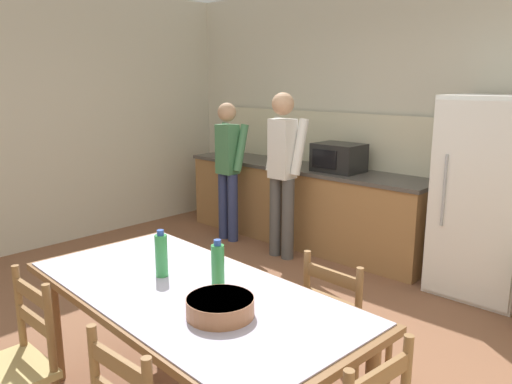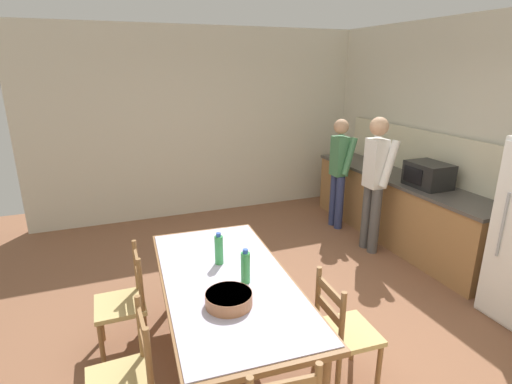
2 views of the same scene
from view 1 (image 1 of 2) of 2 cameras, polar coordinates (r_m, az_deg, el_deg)
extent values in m
plane|color=brown|center=(3.70, -2.26, -17.61)|extent=(8.32, 8.32, 0.00)
cube|color=beige|center=(5.41, 18.32, 7.66)|extent=(6.52, 0.12, 2.90)
cube|color=beige|center=(5.99, -25.01, 7.55)|extent=(0.12, 5.20, 2.90)
cube|color=#9E7042|center=(5.82, 5.31, -1.60)|extent=(3.08, 0.62, 0.87)
cube|color=#4C4742|center=(5.72, 5.40, 2.80)|extent=(3.12, 0.66, 0.04)
cube|color=#B7BCC1|center=(6.17, 0.32, 3.61)|extent=(0.52, 0.38, 0.02)
cube|color=beige|center=(5.93, 7.32, 6.21)|extent=(3.08, 0.03, 0.60)
cube|color=white|center=(4.75, 24.90, -0.56)|extent=(0.76, 0.68, 1.74)
cube|color=white|center=(4.43, 23.42, -1.33)|extent=(0.73, 0.02, 1.67)
cylinder|color=#A5AAB2|center=(4.47, 20.70, 0.16)|extent=(0.02, 0.02, 0.61)
cube|color=black|center=(5.40, 9.44, 3.91)|extent=(0.50, 0.38, 0.30)
cube|color=black|center=(5.27, 7.80, 3.75)|extent=(0.30, 0.01, 0.19)
cylinder|color=brown|center=(3.45, -21.97, -13.97)|extent=(0.07, 0.07, 0.74)
cylinder|color=brown|center=(3.76, -10.98, -11.03)|extent=(0.07, 0.07, 0.74)
cube|color=brown|center=(2.72, -7.70, -11.48)|extent=(2.05, 1.07, 0.04)
cube|color=#B7B2CC|center=(2.71, -7.71, -11.01)|extent=(1.97, 1.03, 0.01)
cylinder|color=green|center=(2.86, -10.76, -7.17)|extent=(0.07, 0.07, 0.24)
cylinder|color=#2D51B2|center=(2.81, -10.88, -4.58)|extent=(0.04, 0.04, 0.03)
cylinder|color=green|center=(2.65, -4.38, -8.54)|extent=(0.07, 0.07, 0.24)
cylinder|color=#2D51B2|center=(2.61, -4.43, -5.78)|extent=(0.04, 0.04, 0.03)
cylinder|color=#9E6642|center=(2.39, -4.11, -12.94)|extent=(0.32, 0.32, 0.09)
cylinder|color=#9E6642|center=(2.38, -4.13, -12.18)|extent=(0.31, 0.31, 0.02)
cube|color=olive|center=(1.98, 13.94, -19.83)|extent=(0.06, 0.36, 0.07)
cylinder|color=olive|center=(3.25, 14.85, -18.52)|extent=(0.04, 0.04, 0.41)
cylinder|color=olive|center=(3.42, 9.50, -16.56)|extent=(0.04, 0.04, 0.41)
cylinder|color=olive|center=(3.18, 5.60, -18.79)|extent=(0.04, 0.04, 0.41)
cube|color=tan|center=(3.09, 10.44, -15.14)|extent=(0.44, 0.42, 0.04)
cylinder|color=olive|center=(2.77, 11.61, -12.93)|extent=(0.04, 0.04, 0.46)
cylinder|color=olive|center=(2.96, 5.80, -10.93)|extent=(0.04, 0.04, 0.46)
cube|color=olive|center=(2.81, 8.68, -9.52)|extent=(0.36, 0.04, 0.07)
cube|color=olive|center=(2.87, 8.58, -12.32)|extent=(0.36, 0.04, 0.07)
cube|color=tan|center=(2.93, -26.78, -18.10)|extent=(0.42, 0.40, 0.04)
cylinder|color=olive|center=(3.02, -25.42, -11.68)|extent=(0.04, 0.04, 0.46)
cylinder|color=olive|center=(2.72, -22.50, -14.20)|extent=(0.04, 0.04, 0.46)
cube|color=olive|center=(2.82, -24.28, -10.50)|extent=(0.36, 0.03, 0.07)
cube|color=olive|center=(2.88, -24.00, -13.29)|extent=(0.36, 0.03, 0.07)
cylinder|color=olive|center=(2.27, -17.89, -19.47)|extent=(0.04, 0.04, 0.46)
cube|color=olive|center=(2.07, -15.43, -18.50)|extent=(0.36, 0.04, 0.07)
cylinder|color=navy|center=(5.95, -3.73, -1.57)|extent=(0.12, 0.12, 0.80)
cylinder|color=navy|center=(5.84, -2.67, -1.83)|extent=(0.12, 0.12, 0.80)
cube|color=#478456|center=(5.77, -3.29, 4.90)|extent=(0.23, 0.18, 0.57)
sphere|color=tan|center=(5.73, -3.34, 9.10)|extent=(0.21, 0.21, 0.21)
cylinder|color=#478456|center=(5.92, -3.89, 5.33)|extent=(0.09, 0.22, 0.54)
cylinder|color=#478456|center=(5.70, -1.72, 5.07)|extent=(0.09, 0.22, 0.54)
cylinder|color=#4C4C4C|center=(5.37, 2.25, -2.80)|extent=(0.13, 0.13, 0.86)
cylinder|color=#4C4C4C|center=(5.26, 3.66, -3.13)|extent=(0.13, 0.13, 0.86)
cube|color=white|center=(5.16, 3.04, 4.95)|extent=(0.24, 0.20, 0.61)
sphere|color=tan|center=(5.12, 3.10, 10.03)|extent=(0.23, 0.23, 0.23)
cylinder|color=white|center=(5.32, 2.13, 5.48)|extent=(0.10, 0.23, 0.58)
cylinder|color=white|center=(5.11, 5.01, 5.13)|extent=(0.10, 0.23, 0.58)
camera|label=2|loc=(1.12, 89.24, 25.77)|focal=28.00mm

